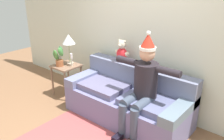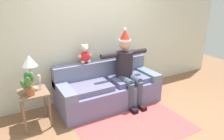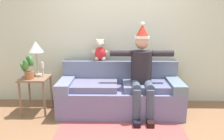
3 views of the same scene
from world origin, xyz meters
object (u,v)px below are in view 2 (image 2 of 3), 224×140
side_table (34,98)px  candle_tall (24,86)px  couch (108,88)px  candle_short (39,80)px  table_lamp (29,63)px  person_seated (127,67)px  potted_plant (28,84)px  teddy_bear (85,55)px

side_table → candle_tall: size_ratio=2.95×
couch → candle_short: candle_short is taller
table_lamp → candle_tall: size_ratio=2.81×
person_seated → candle_tall: 1.88m
potted_plant → person_seated: bearing=1.0°
potted_plant → teddy_bear: bearing=22.2°
teddy_bear → side_table: teddy_bear is taller
teddy_bear → potted_plant: bearing=-157.8°
couch → candle_short: bearing=-177.6°
couch → teddy_bear: 0.80m
candle_short → teddy_bear: bearing=18.6°
couch → teddy_bear: (-0.35, 0.26, 0.68)m
table_lamp → potted_plant: 0.35m
couch → teddy_bear: bearing=143.3°
teddy_bear → potted_plant: 1.23m
couch → side_table: couch is taller
side_table → potted_plant: potted_plant is taller
couch → candle_short: (-1.29, -0.05, 0.45)m
teddy_bear → table_lamp: 1.08m
teddy_bear → candle_short: teddy_bear is taller
side_table → potted_plant: bearing=-120.5°
couch → potted_plant: 1.56m
side_table → potted_plant: (-0.06, -0.10, 0.30)m
person_seated → teddy_bear: size_ratio=3.95×
teddy_bear → candle_tall: teddy_bear is taller
side_table → potted_plant: 0.32m
candle_tall → side_table: bearing=9.0°
person_seated → teddy_bear: bearing=148.5°
person_seated → teddy_bear: person_seated is taller
teddy_bear → potted_plant: size_ratio=0.98×
side_table → candle_short: 0.31m
person_seated → candle_short: 1.63m
teddy_bear → person_seated: bearing=-31.5°
person_seated → potted_plant: person_seated is taller
potted_plant → candle_tall: 0.12m
teddy_bear → table_lamp: (-1.04, -0.26, 0.07)m
potted_plant → candle_tall: bearing=127.9°
person_seated → side_table: bearing=177.7°
teddy_bear → candle_short: (-0.94, -0.31, -0.23)m
couch → person_seated: 0.58m
person_seated → potted_plant: bearing=-179.0°
side_table → table_lamp: (0.02, 0.09, 0.58)m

